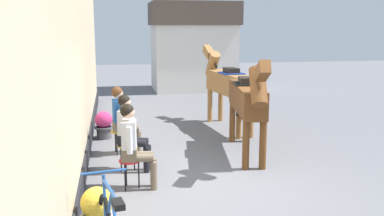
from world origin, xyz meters
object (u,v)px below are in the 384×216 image
(flower_planter_farthest, at_px, (104,124))
(seated_visitor_near, at_px, (133,142))
(flower_planter_nearest, at_px, (97,211))
(seated_visitor_middle, at_px, (129,129))
(seated_visitor_far, at_px, (122,116))
(saddled_horse_near, at_px, (248,99))
(saddled_horse_far, at_px, (227,83))

(flower_planter_farthest, bearing_deg, seated_visitor_near, -81.18)
(seated_visitor_near, distance_m, flower_planter_nearest, 1.71)
(seated_visitor_middle, distance_m, seated_visitor_far, 1.11)
(seated_visitor_near, bearing_deg, seated_visitor_far, 93.50)
(flower_planter_farthest, bearing_deg, saddled_horse_near, -34.14)
(seated_visitor_near, distance_m, saddled_horse_far, 4.65)
(saddled_horse_near, height_order, flower_planter_farthest, saddled_horse_near)
(saddled_horse_far, relative_size, flower_planter_farthest, 4.67)
(seated_visitor_far, height_order, flower_planter_farthest, seated_visitor_far)
(saddled_horse_far, bearing_deg, seated_visitor_middle, -131.31)
(seated_visitor_middle, xyz_separation_m, saddled_horse_near, (2.35, 0.50, 0.38))
(saddled_horse_far, distance_m, flower_planter_nearest, 6.31)
(saddled_horse_near, bearing_deg, seated_visitor_middle, -168.02)
(seated_visitor_near, height_order, flower_planter_nearest, seated_visitor_near)
(seated_visitor_near, distance_m, seated_visitor_far, 2.03)
(seated_visitor_middle, distance_m, saddled_horse_near, 2.43)
(seated_visitor_near, relative_size, seated_visitor_far, 1.00)
(flower_planter_nearest, relative_size, flower_planter_farthest, 1.00)
(flower_planter_nearest, bearing_deg, seated_visitor_near, 71.19)
(seated_visitor_far, height_order, saddled_horse_far, saddled_horse_far)
(saddled_horse_far, bearing_deg, flower_planter_farthest, -170.54)
(seated_visitor_near, bearing_deg, flower_planter_farthest, 98.82)
(seated_visitor_far, bearing_deg, saddled_horse_near, -13.96)
(saddled_horse_near, bearing_deg, seated_visitor_near, -148.65)
(saddled_horse_far, bearing_deg, seated_visitor_far, -145.68)
(saddled_horse_near, distance_m, saddled_horse_far, 2.46)
(seated_visitor_middle, relative_size, saddled_horse_near, 0.47)
(seated_visitor_far, relative_size, saddled_horse_near, 0.47)
(flower_planter_farthest, bearing_deg, saddled_horse_far, 9.46)
(seated_visitor_middle, height_order, flower_planter_farthest, seated_visitor_middle)
(seated_visitor_far, relative_size, flower_planter_nearest, 2.17)
(saddled_horse_near, relative_size, flower_planter_farthest, 4.66)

